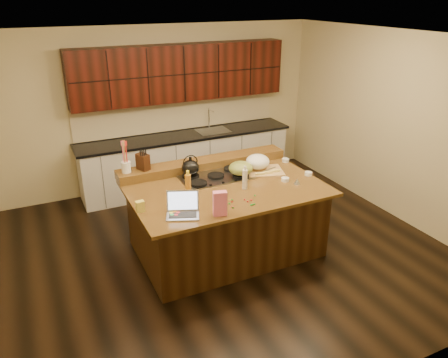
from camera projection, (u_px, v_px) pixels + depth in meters
name	position (u px, v px, depth m)	size (l,w,h in m)	color
room	(226.00, 154.00, 5.29)	(5.52, 5.02, 2.72)	black
island	(226.00, 218.00, 5.64)	(2.40, 1.60, 0.92)	black
back_ledge	(204.00, 164.00, 6.02)	(2.40, 0.30, 0.12)	black
cooktop	(216.00, 177.00, 5.71)	(0.92, 0.52, 0.05)	gray
back_counter	(185.00, 131.00, 7.40)	(3.70, 0.66, 2.40)	silver
kettle	(191.00, 168.00, 5.64)	(0.23, 0.23, 0.21)	black
green_bowl	(241.00, 168.00, 5.67)	(0.32, 0.32, 0.17)	olive
laptop	(183.00, 209.00, 4.76)	(0.43, 0.39, 0.25)	#B7B7BC
oil_bottle	(188.00, 185.00, 5.16)	(0.07, 0.07, 0.27)	orange
vinegar_bottle	(245.00, 179.00, 5.35)	(0.06, 0.06, 0.25)	silver
wooden_tray	(259.00, 164.00, 5.90)	(0.65, 0.55, 0.23)	tan
ramekin_a	(309.00, 174.00, 5.79)	(0.10, 0.10, 0.04)	white
ramekin_b	(285.00, 179.00, 5.61)	(0.10, 0.10, 0.04)	white
ramekin_c	(286.00, 160.00, 6.25)	(0.10, 0.10, 0.04)	white
strainer_bowl	(258.00, 166.00, 5.97)	(0.24, 0.24, 0.09)	#996B3F
kitchen_timer	(297.00, 181.00, 5.52)	(0.08, 0.08, 0.07)	silver
pink_bag	(220.00, 203.00, 4.71)	(0.15, 0.08, 0.28)	pink
candy_plate	(175.00, 214.00, 4.76)	(0.18, 0.18, 0.01)	white
package_box	(140.00, 206.00, 4.81)	(0.09, 0.06, 0.13)	#E2D250
utensil_crock	(126.00, 167.00, 5.55)	(0.12, 0.12, 0.14)	white
knife_block	(143.00, 162.00, 5.62)	(0.11, 0.17, 0.21)	black
gumdrop_0	(225.00, 204.00, 4.99)	(0.02, 0.02, 0.02)	red
gumdrop_1	(232.00, 200.00, 5.09)	(0.02, 0.02, 0.02)	#198C26
gumdrop_2	(232.00, 202.00, 5.05)	(0.02, 0.02, 0.02)	red
gumdrop_3	(255.00, 195.00, 5.20)	(0.02, 0.02, 0.02)	#198C26
gumdrop_4	(248.00, 201.00, 5.05)	(0.02, 0.02, 0.02)	red
gumdrop_5	(233.00, 208.00, 4.91)	(0.02, 0.02, 0.02)	#198C26
gumdrop_6	(245.00, 200.00, 5.09)	(0.02, 0.02, 0.02)	red
gumdrop_7	(252.00, 205.00, 4.97)	(0.02, 0.02, 0.02)	#198C26
gumdrop_8	(227.00, 202.00, 5.04)	(0.02, 0.02, 0.02)	red
gumdrop_9	(229.00, 204.00, 5.00)	(0.02, 0.02, 0.02)	#198C26
gumdrop_10	(233.00, 207.00, 4.92)	(0.02, 0.02, 0.02)	red
gumdrop_11	(254.00, 204.00, 4.99)	(0.02, 0.02, 0.02)	#198C26
gumdrop_12	(251.00, 200.00, 5.08)	(0.02, 0.02, 0.02)	red
gumdrop_13	(251.00, 205.00, 4.97)	(0.02, 0.02, 0.02)	#198C26
gumdrop_14	(232.00, 207.00, 4.92)	(0.02, 0.02, 0.02)	red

